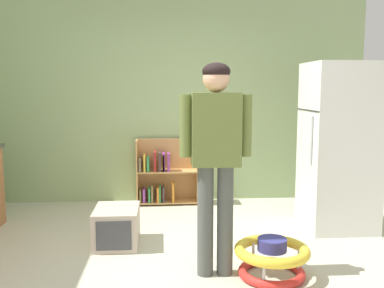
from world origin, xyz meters
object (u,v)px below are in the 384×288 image
object	(u,v)px
refrigerator	(339,147)
pet_carrier	(117,226)
baby_walker	(272,258)
bookshelf	(164,175)
standing_person	(216,149)

from	to	relation	value
refrigerator	pet_carrier	xyz separation A→B (m)	(-2.33, -0.35, -0.71)
refrigerator	baby_walker	bearing A→B (deg)	-130.72
refrigerator	bookshelf	distance (m)	2.24
refrigerator	standing_person	xyz separation A→B (m)	(-1.46, -1.09, 0.14)
refrigerator	pet_carrier	bearing A→B (deg)	-171.41
standing_person	baby_walker	size ratio (longest dim) A/B	2.83
pet_carrier	bookshelf	bearing A→B (deg)	72.70
refrigerator	bookshelf	bearing A→B (deg)	148.80
baby_walker	pet_carrier	bearing A→B (deg)	147.94
bookshelf	standing_person	world-z (taller)	standing_person
standing_person	pet_carrier	bearing A→B (deg)	139.46
bookshelf	pet_carrier	xyz separation A→B (m)	(-0.46, -1.48, -0.19)
standing_person	pet_carrier	world-z (taller)	standing_person
standing_person	pet_carrier	size ratio (longest dim) A/B	3.09
refrigerator	standing_person	distance (m)	1.83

